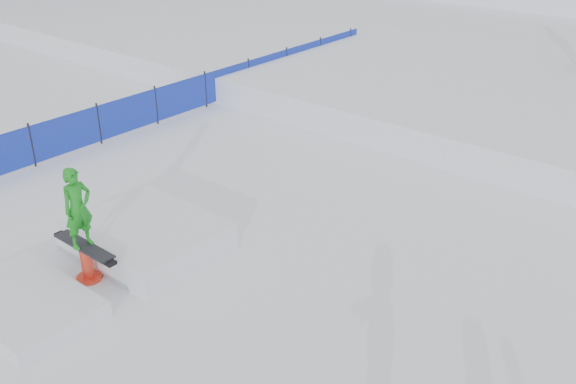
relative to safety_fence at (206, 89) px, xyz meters
The scene contains 4 objects.
ground 9.28m from the safety_fence, 45.44° to the right, with size 120.00×120.00×0.00m, color white.
snow_midrise 11.43m from the safety_fence, 55.34° to the left, with size 50.00×18.00×0.80m, color white.
safety_fence is the anchor object (origin of this frame).
jib_rail_feature 8.79m from the safety_fence, 54.56° to the right, with size 2.60×4.40×2.11m.
Camera 1 is at (7.20, -6.12, 6.34)m, focal length 40.00 mm.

